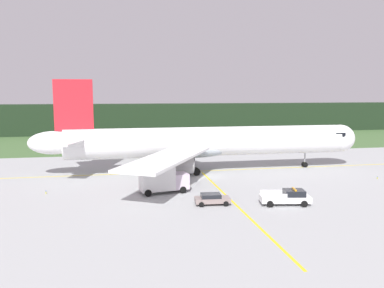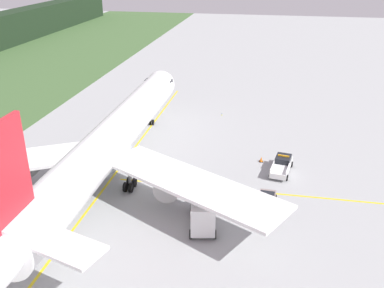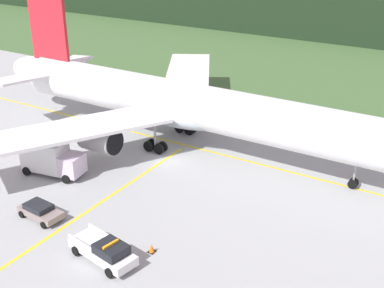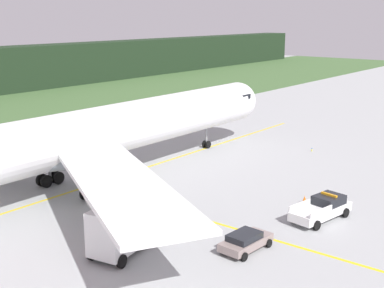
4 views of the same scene
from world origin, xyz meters
TOP-DOWN VIEW (x-y plane):
  - ground at (0.00, 0.00)m, footprint 320.00×320.00m
  - grass_verge at (0.00, 44.54)m, footprint 320.00×42.08m
  - distant_tree_line at (0.00, 66.23)m, footprint 288.00×7.71m
  - taxiway_centerline_main at (0.69, 4.16)m, footprint 73.60×0.60m
  - taxiway_centerline_spur at (-0.47, -15.06)m, footprint 0.45×36.15m
  - airliner at (-0.28, 4.15)m, footprint 54.91×44.10m
  - ops_pickup_truck at (5.44, -16.81)m, footprint 6.03×3.07m
  - catering_truck at (-8.32, -8.74)m, footprint 6.59×3.59m
  - staff_car at (-3.18, -15.14)m, footprint 4.20×2.26m
  - apron_cone at (7.78, -14.10)m, footprint 0.57×0.57m

SIDE VIEW (x-z plane):
  - ground at x=0.00m, z-range 0.00..0.00m
  - taxiway_centerline_main at x=0.69m, z-range 0.00..0.01m
  - taxiway_centerline_spur at x=-0.47m, z-range 0.00..0.01m
  - grass_verge at x=0.00m, z-range 0.00..0.04m
  - apron_cone at x=7.78m, z-range -0.01..0.71m
  - staff_car at x=-3.18m, z-range 0.05..1.35m
  - ops_pickup_truck at x=5.44m, z-range -0.06..1.88m
  - catering_truck at x=-8.32m, z-range 0.00..3.63m
  - distant_tree_line at x=0.00m, z-range 0.00..9.37m
  - airliner at x=-0.28m, z-range -2.69..12.34m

